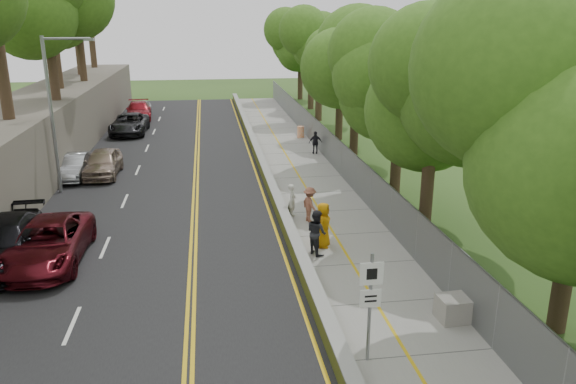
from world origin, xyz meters
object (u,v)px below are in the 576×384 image
concrete_block (456,308)px  car_2 (48,243)px  construction_barrel (301,132)px  painter_0 (323,225)px  streetlight (55,105)px  person_far (316,143)px  signpost (370,296)px

concrete_block → car_2: bearing=155.2°
construction_barrel → concrete_block: (0.20, -27.33, -0.06)m
painter_0 → car_2: bearing=110.0°
streetlight → person_far: streetlight is taller
concrete_block → painter_0: 6.80m
car_2 → person_far: size_ratio=3.69×
streetlight → concrete_block: (14.76, -15.33, -4.22)m
signpost → painter_0: 7.91m
signpost → concrete_block: bearing=27.4°
concrete_block → painter_0: (-2.85, 6.15, 0.55)m
streetlight → signpost: size_ratio=2.58×
streetlight → car_2: 10.05m
streetlight → concrete_block: bearing=-46.1°
car_2 → streetlight: bearing=99.4°
signpost → construction_barrel: bearing=84.0°
signpost → person_far: signpost is taller
construction_barrel → person_far: (0.10, -5.40, 0.33)m
streetlight → construction_barrel: streetlight is taller
signpost → person_far: (3.15, 23.61, -1.15)m
signpost → construction_barrel: (3.05, 29.02, -1.48)m
construction_barrel → car_2: car_2 is taller
painter_0 → streetlight: bearing=72.4°
streetlight → car_2: size_ratio=1.42×
person_far → concrete_block: bearing=92.8°
car_2 → painter_0: 10.45m
streetlight → signpost: 20.72m
streetlight → painter_0: bearing=-37.6°
streetlight → concrete_block: 21.70m
car_2 → painter_0: painter_0 is taller
concrete_block → person_far: size_ratio=0.73×
car_2 → person_far: bearing=50.5°
concrete_block → car_2: (-13.30, 6.15, 0.40)m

